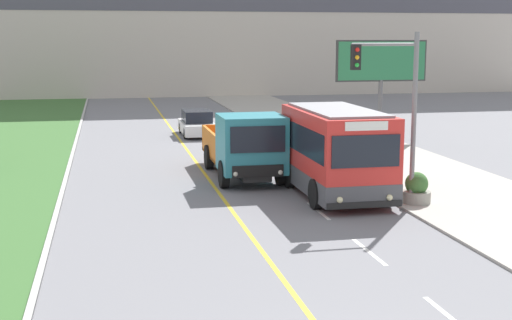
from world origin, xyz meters
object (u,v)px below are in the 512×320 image
object	(u,v)px
city_bus	(336,153)
planter_round_near	(416,190)
car_distant	(197,124)
planter_round_second	(374,169)
traffic_light_mast	(396,97)
billboard_large	(381,64)
dump_truck	(247,147)

from	to	relation	value
city_bus	planter_round_near	xyz separation A→B (m)	(2.24, -1.80, -1.05)
car_distant	planter_round_near	size ratio (longest dim) A/B	4.10
car_distant	planter_round_second	xyz separation A→B (m)	(4.98, -15.03, -0.14)
traffic_light_mast	billboard_large	size ratio (longest dim) A/B	1.06
car_distant	traffic_light_mast	size ratio (longest dim) A/B	0.75
billboard_large	dump_truck	bearing A→B (deg)	-134.13
dump_truck	planter_round_second	xyz separation A→B (m)	(4.72, -1.49, -0.78)
car_distant	billboard_large	xyz separation A→B (m)	(9.58, -3.92, 3.45)
city_bus	car_distant	world-z (taller)	city_bus
car_distant	billboard_large	distance (m)	10.91
car_distant	traffic_light_mast	bearing A→B (deg)	-77.66
planter_round_second	city_bus	bearing A→B (deg)	-138.56
planter_round_near	planter_round_second	xyz separation A→B (m)	(-0.05, 3.74, 0.01)
billboard_large	planter_round_second	xyz separation A→B (m)	(-4.61, -11.11, -3.60)
dump_truck	traffic_light_mast	world-z (taller)	traffic_light_mast
traffic_light_mast	billboard_large	world-z (taller)	traffic_light_mast
planter_round_near	billboard_large	bearing A→B (deg)	72.95
dump_truck	car_distant	bearing A→B (deg)	91.08
dump_truck	billboard_large	distance (m)	13.69
planter_round_near	car_distant	bearing A→B (deg)	105.01
city_bus	billboard_large	size ratio (longest dim) A/B	1.09
dump_truck	planter_round_near	world-z (taller)	dump_truck
billboard_large	planter_round_near	size ratio (longest dim) A/B	5.19
city_bus	planter_round_near	bearing A→B (deg)	-38.79
traffic_light_mast	city_bus	bearing A→B (deg)	124.84
traffic_light_mast	planter_round_second	world-z (taller)	traffic_light_mast
traffic_light_mast	planter_round_second	size ratio (longest dim) A/B	5.42
traffic_light_mast	billboard_large	xyz separation A→B (m)	(5.45, 14.97, 0.47)
car_distant	planter_round_near	distance (m)	19.43
city_bus	billboard_large	world-z (taller)	billboard_large
dump_truck	traffic_light_mast	size ratio (longest dim) A/B	1.21
city_bus	planter_round_near	distance (m)	3.06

